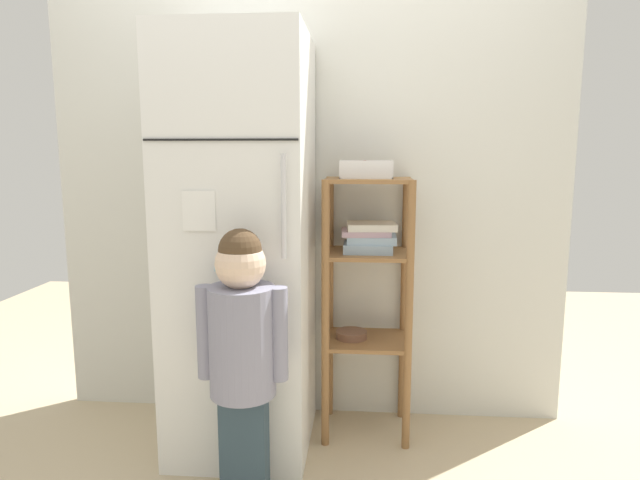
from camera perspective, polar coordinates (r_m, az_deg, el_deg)
name	(u,v)px	position (r m, az deg, el deg)	size (l,w,h in m)	color
ground_plane	(301,444)	(2.70, -2.01, -20.55)	(6.00, 6.00, 0.00)	tan
kitchen_wall_back	(308,187)	(2.71, -1.25, 5.55)	(2.53, 0.03, 2.33)	silver
refrigerator	(241,248)	(2.44, -8.22, -0.83)	(0.60, 0.66, 1.83)	white
child_standing	(242,340)	(2.08, -8.12, -10.33)	(0.34, 0.25, 1.06)	#2C3F4B
pantry_shelf_unit	(367,272)	(2.55, 4.94, -3.40)	(0.40, 0.34, 1.22)	olive
fruit_bin	(364,171)	(2.49, 4.65, 7.24)	(0.24, 0.16, 0.08)	white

